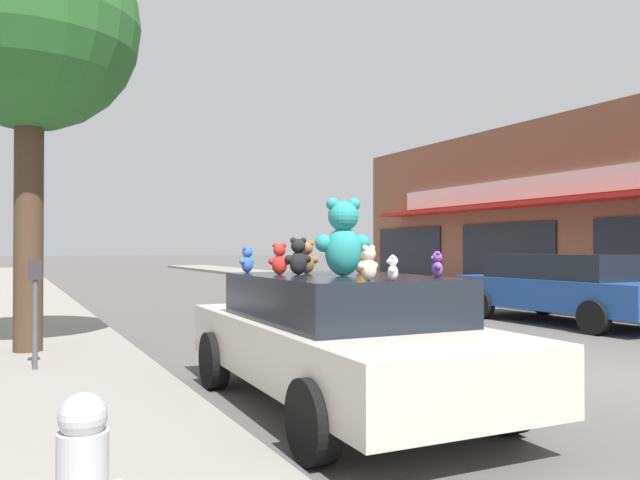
% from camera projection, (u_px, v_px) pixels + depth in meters
% --- Properties ---
extents(ground_plane, '(260.00, 260.00, 0.00)m').
position_uv_depth(ground_plane, '(616.00, 377.00, 7.59)').
color(ground_plane, '#514F4C').
extents(sidewalk_near, '(3.23, 90.00, 0.16)m').
position_uv_depth(sidewalk_near, '(14.00, 450.00, 4.62)').
color(sidewalk_near, gray).
rests_on(sidewalk_near, ground_plane).
extents(plush_art_car, '(2.10, 4.43, 1.31)m').
position_uv_depth(plush_art_car, '(339.00, 336.00, 6.17)').
color(plush_art_car, beige).
rests_on(plush_art_car, ground_plane).
extents(teddy_bear_giant, '(0.58, 0.39, 0.77)m').
position_uv_depth(teddy_bear_giant, '(343.00, 238.00, 6.10)').
color(teddy_bear_giant, teal).
rests_on(teddy_bear_giant, plush_art_car).
extents(teddy_bear_orange, '(0.17, 0.11, 0.24)m').
position_uv_depth(teddy_bear_orange, '(360.00, 263.00, 6.67)').
color(teddy_bear_orange, orange).
rests_on(teddy_bear_orange, plush_art_car).
extents(teddy_bear_red, '(0.24, 0.20, 0.33)m').
position_uv_depth(teddy_bear_red, '(279.00, 259.00, 6.39)').
color(teddy_bear_red, red).
rests_on(teddy_bear_red, plush_art_car).
extents(teddy_bear_blue, '(0.22, 0.18, 0.29)m').
position_uv_depth(teddy_bear_blue, '(247.00, 260.00, 6.90)').
color(teddy_bear_blue, blue).
rests_on(teddy_bear_blue, plush_art_car).
extents(teddy_bear_purple, '(0.14, 0.19, 0.24)m').
position_uv_depth(teddy_bear_purple, '(437.00, 265.00, 5.75)').
color(teddy_bear_purple, purple).
rests_on(teddy_bear_purple, plush_art_car).
extents(teddy_bear_cream, '(0.23, 0.15, 0.30)m').
position_uv_depth(teddy_bear_cream, '(369.00, 264.00, 5.19)').
color(teddy_bear_cream, beige).
rests_on(teddy_bear_cream, plush_art_car).
extents(teddy_bear_white, '(0.13, 0.16, 0.22)m').
position_uv_depth(teddy_bear_white, '(393.00, 268.00, 5.18)').
color(teddy_bear_white, white).
rests_on(teddy_bear_white, plush_art_car).
extents(teddy_bear_black, '(0.29, 0.19, 0.38)m').
position_uv_depth(teddy_bear_black, '(298.00, 257.00, 6.37)').
color(teddy_bear_black, black).
rests_on(teddy_bear_black, plush_art_car).
extents(teddy_bear_brown, '(0.26, 0.20, 0.35)m').
position_uv_depth(teddy_bear_brown, '(307.00, 258.00, 6.67)').
color(teddy_bear_brown, olive).
rests_on(teddy_bear_brown, plush_art_car).
extents(parked_car_far_center, '(2.10, 4.78, 1.45)m').
position_uv_depth(parked_car_far_center, '(565.00, 286.00, 13.04)').
color(parked_car_far_center, '#1E4793').
rests_on(parked_car_far_center, ground_plane).
extents(street_tree, '(2.98, 2.98, 6.04)m').
position_uv_depth(street_tree, '(30.00, 26.00, 8.63)').
color(street_tree, '#473323').
rests_on(street_tree, sidewalk_near).
extents(parking_meter, '(0.14, 0.10, 1.27)m').
position_uv_depth(parking_meter, '(35.00, 300.00, 7.30)').
color(parking_meter, '#4C4C51').
rests_on(parking_meter, sidewalk_near).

